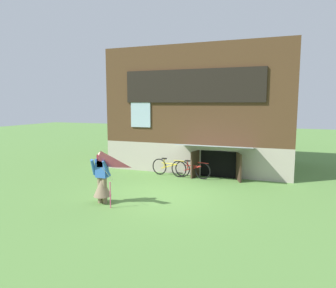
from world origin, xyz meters
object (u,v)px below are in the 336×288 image
at_px(bicycle_red, 192,170).
at_px(bicycle_yellow, 169,167).
at_px(person, 102,182).
at_px(kite, 101,166).

xyz_separation_m(bicycle_red, bicycle_yellow, (-1.00, 0.03, 0.01)).
bearing_deg(person, bicycle_yellow, 106.20).
relative_size(kite, bicycle_yellow, 1.00).
bearing_deg(bicycle_red, kite, -97.93).
xyz_separation_m(kite, bicycle_red, (1.26, 4.48, -0.91)).
height_order(kite, bicycle_yellow, kite).
bearing_deg(bicycle_yellow, kite, -84.87).
relative_size(person, bicycle_red, 1.02).
bearing_deg(bicycle_red, person, -104.19).
relative_size(bicycle_red, bicycle_yellow, 0.97).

